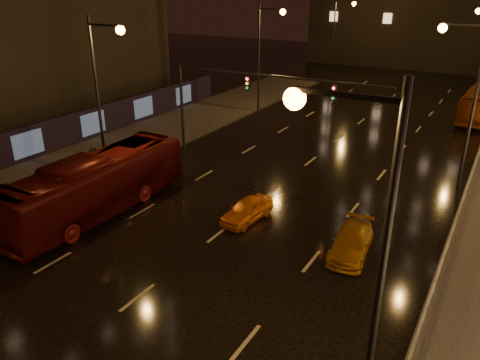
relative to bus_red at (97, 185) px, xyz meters
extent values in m
plane|color=black|center=(6.89, 11.27, -1.63)|extent=(140.00, 140.00, 0.00)
cube|color=#38332D|center=(-6.61, 6.27, -1.55)|extent=(7.00, 70.00, 0.15)
cube|color=black|center=(-10.31, 3.27, -0.38)|extent=(0.30, 46.00, 2.50)
cylinder|color=black|center=(-2.71, 11.27, 1.47)|extent=(0.22, 0.22, 6.20)
cube|color=black|center=(4.89, 11.27, 4.47)|extent=(15.20, 0.14, 0.14)
cube|color=black|center=(2.89, 11.27, 3.82)|extent=(0.32, 0.18, 0.95)
cube|color=black|center=(8.89, 11.27, 3.82)|extent=(0.32, 0.18, 0.95)
sphere|color=#FF1E19|center=(2.89, 11.15, 4.12)|extent=(0.18, 0.18, 0.18)
cylinder|color=black|center=(16.49, -6.73, 3.37)|extent=(0.18, 0.18, 10.00)
cube|color=black|center=(15.29, -6.73, 7.87)|extent=(2.40, 0.12, 0.12)
sphere|color=orange|center=(14.19, -6.73, 7.67)|extent=(0.50, 0.50, 0.50)
cube|color=#99999E|center=(17.09, 9.27, -0.53)|extent=(0.05, 56.00, 0.05)
cube|color=#99999E|center=(17.09, 9.27, -0.93)|extent=(0.05, 56.00, 0.05)
imported|color=#4E0B0B|center=(0.00, 0.00, 0.00)|extent=(2.86, 11.70, 3.25)
imported|color=#883A0D|center=(15.89, 31.75, -0.22)|extent=(2.89, 10.21, 2.81)
imported|color=orange|center=(7.39, 3.27, -1.03)|extent=(1.77, 3.60, 1.18)
imported|color=#BA7211|center=(13.19, 2.81, -1.05)|extent=(2.04, 4.12, 1.15)
imported|color=black|center=(-4.11, 3.61, -0.55)|extent=(0.72, 0.99, 1.86)
camera|label=1|loc=(18.21, -15.94, 9.96)|focal=35.00mm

